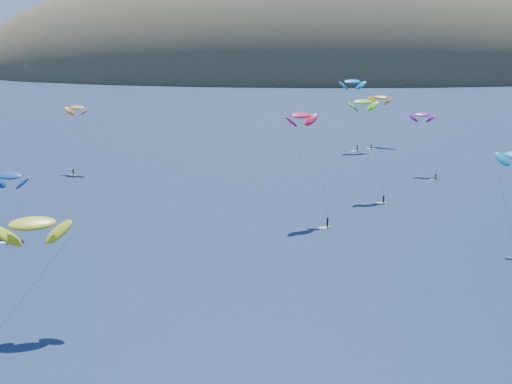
% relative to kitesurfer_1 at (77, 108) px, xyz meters
% --- Properties ---
extents(island, '(730.00, 300.00, 210.00)m').
position_rel_kitesurfer_1_xyz_m(island, '(103.36, 418.44, -28.68)').
color(island, '#3D3526').
rests_on(island, ground).
extents(kitesurfer_1, '(7.92, 10.76, 20.01)m').
position_rel_kitesurfer_1_xyz_m(kitesurfer_1, '(0.00, 0.00, 0.00)').
color(kitesurfer_1, '#B7FC1C').
rests_on(kitesurfer_1, ground).
extents(kitesurfer_2, '(10.73, 13.10, 17.44)m').
position_rel_kitesurfer_1_xyz_m(kitesurfer_2, '(23.26, -107.34, -3.25)').
color(kitesurfer_2, '#B7FC1C').
rests_on(kitesurfer_2, ground).
extents(kitesurfer_3, '(9.38, 12.44, 24.95)m').
position_rel_kitesurfer_1_xyz_m(kitesurfer_3, '(77.55, -27.27, 4.82)').
color(kitesurfer_3, '#B7FC1C').
rests_on(kitesurfer_3, ground).
extents(kitesurfer_4, '(9.63, 8.56, 24.90)m').
position_rel_kitesurfer_1_xyz_m(kitesurfer_4, '(81.69, 38.20, 4.44)').
color(kitesurfer_4, '#B7FC1C').
rests_on(kitesurfer_4, ground).
extents(kitesurfer_6, '(7.25, 11.95, 18.34)m').
position_rel_kitesurfer_1_xyz_m(kitesurfer_6, '(97.34, -0.59, -1.56)').
color(kitesurfer_6, '#B7FC1C').
rests_on(kitesurfer_6, ground).
extents(kitesurfer_9, '(10.47, 12.01, 24.60)m').
position_rel_kitesurfer_1_xyz_m(kitesurfer_9, '(61.87, -49.79, 4.38)').
color(kitesurfer_9, '#B7FC1C').
rests_on(kitesurfer_9, ground).
extents(kitesurfer_10, '(9.53, 11.54, 14.14)m').
position_rel_kitesurfer_1_xyz_m(kitesurfer_10, '(3.29, -62.54, -6.27)').
color(kitesurfer_10, '#B7FC1C').
rests_on(kitesurfer_10, ground).
extents(kitesurfer_11, '(9.13, 13.14, 18.76)m').
position_rel_kitesurfer_1_xyz_m(kitesurfer_11, '(92.39, 46.70, -1.52)').
color(kitesurfer_11, '#B7FC1C').
rests_on(kitesurfer_11, ground).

